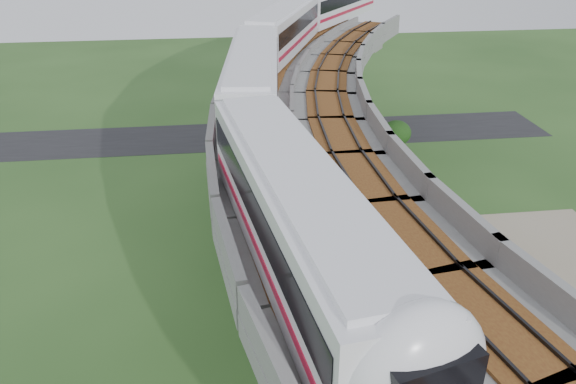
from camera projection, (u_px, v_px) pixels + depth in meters
ground at (300, 327)px, 31.44m from camera, size 160.00×160.00×0.00m
dirt_lot at (554, 330)px, 31.19m from camera, size 18.00×26.00×0.04m
asphalt_road at (259, 135)px, 57.99m from camera, size 60.00×8.00×0.03m
viaduct at (379, 178)px, 27.77m from camera, size 19.58×73.98×11.40m
metro_train at (301, 53)px, 37.42m from camera, size 18.25×59.85×3.64m
fence at (468, 303)px, 32.17m from camera, size 3.87×38.73×1.50m
tree_0 at (396, 133)px, 52.08m from camera, size 2.72×2.72×3.49m
tree_1 at (388, 172)px, 45.25m from camera, size 1.85×1.85×2.76m
tree_2 at (380, 194)px, 41.90m from camera, size 2.94×2.94×3.15m
tree_3 at (393, 241)px, 35.96m from camera, size 1.96×1.96×2.73m
tree_4 at (415, 308)px, 29.73m from camera, size 2.98×2.98×3.28m
tree_5 at (488, 383)px, 25.27m from camera, size 1.92×1.92×2.68m
car_dark at (490, 264)px, 35.88m from camera, size 4.08×2.16×1.13m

